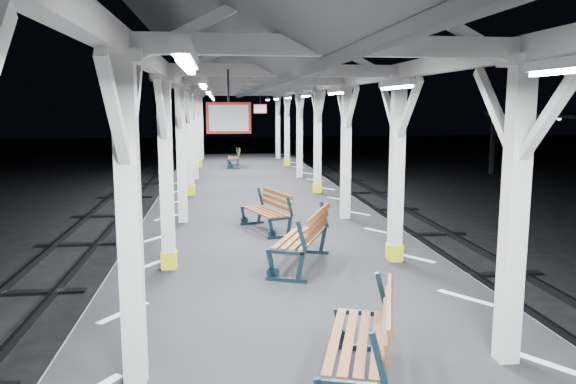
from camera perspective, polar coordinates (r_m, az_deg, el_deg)
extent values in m
plane|color=black|center=(8.51, 1.30, -17.74)|extent=(120.00, 120.00, 0.00)
cube|color=black|center=(8.30, 1.31, -14.66)|extent=(6.00, 50.00, 1.00)
cube|color=silver|center=(8.15, -16.36, -11.68)|extent=(1.00, 48.00, 0.01)
cube|color=silver|center=(8.79, 17.59, -10.19)|extent=(1.00, 48.00, 0.01)
cube|color=silver|center=(5.73, -15.78, -3.69)|extent=(0.22, 0.22, 3.20)
cube|color=silver|center=(5.62, -16.50, 13.08)|extent=(0.40, 0.40, 0.12)
cube|color=silver|center=(6.14, -15.46, 7.97)|extent=(0.10, 0.99, 0.99)
cube|color=silver|center=(5.06, -17.26, 7.77)|extent=(0.10, 0.99, 0.99)
cube|color=silver|center=(9.65, -12.25, 1.44)|extent=(0.22, 0.22, 3.20)
cube|color=silver|center=(9.58, -12.58, 11.33)|extent=(0.40, 0.40, 0.12)
cube|color=yellow|center=(9.93, -11.98, -6.72)|extent=(0.26, 0.26, 0.30)
cube|color=silver|center=(10.12, -12.19, 8.31)|extent=(0.10, 0.99, 0.99)
cube|color=silver|center=(9.02, -12.80, 8.25)|extent=(0.10, 0.99, 0.99)
cube|color=silver|center=(13.61, -10.77, 3.59)|extent=(0.22, 0.22, 3.20)
cube|color=silver|center=(13.57, -10.98, 10.59)|extent=(0.40, 0.40, 0.12)
cube|color=silver|center=(14.11, -10.77, 8.45)|extent=(0.10, 0.99, 0.99)
cube|color=silver|center=(13.01, -11.07, 8.42)|extent=(0.10, 0.99, 0.99)
cube|color=silver|center=(17.59, -9.95, 4.77)|extent=(0.22, 0.22, 3.20)
cube|color=silver|center=(17.56, -10.10, 10.18)|extent=(0.40, 0.40, 0.12)
cube|color=yellow|center=(17.75, -9.83, 0.19)|extent=(0.26, 0.26, 0.30)
cube|color=silver|center=(18.10, -9.97, 8.52)|extent=(0.10, 0.99, 0.99)
cube|color=silver|center=(17.00, -10.15, 8.50)|extent=(0.10, 0.99, 0.99)
cube|color=silver|center=(21.58, -9.44, 5.51)|extent=(0.22, 0.22, 3.20)
cube|color=silver|center=(21.55, -9.55, 9.92)|extent=(0.40, 0.40, 0.12)
cube|color=silver|center=(22.10, -9.46, 8.57)|extent=(0.10, 0.99, 0.99)
cube|color=silver|center=(21.00, -9.58, 8.56)|extent=(0.10, 0.99, 0.99)
cube|color=silver|center=(25.57, -9.08, 6.02)|extent=(0.22, 0.22, 3.20)
cube|color=silver|center=(25.55, -9.18, 9.74)|extent=(0.40, 0.40, 0.12)
cube|color=yellow|center=(25.68, -9.01, 2.86)|extent=(0.26, 0.26, 0.30)
cube|color=silver|center=(26.10, -9.11, 8.60)|extent=(0.10, 0.99, 0.99)
cube|color=silver|center=(25.00, -9.19, 8.59)|extent=(0.10, 0.99, 0.99)
cube|color=silver|center=(29.57, -8.82, 6.39)|extent=(0.22, 0.22, 3.20)
cube|color=silver|center=(29.55, -8.90, 9.61)|extent=(0.40, 0.40, 0.12)
cube|color=silver|center=(30.09, -8.85, 8.62)|extent=(0.10, 0.99, 0.99)
cube|color=silver|center=(28.99, -8.91, 8.62)|extent=(0.10, 0.99, 0.99)
cube|color=silver|center=(6.46, 21.96, -2.60)|extent=(0.22, 0.22, 3.20)
cube|color=silver|center=(6.37, 22.84, 12.22)|extent=(0.40, 0.40, 0.12)
cube|color=silver|center=(6.83, 20.29, 7.80)|extent=(0.10, 0.99, 0.99)
cube|color=silver|center=(5.88, 25.22, 7.43)|extent=(0.10, 0.99, 0.99)
cube|color=silver|center=(10.10, 10.98, 1.80)|extent=(0.22, 0.22, 3.20)
cube|color=silver|center=(10.04, 11.26, 11.25)|extent=(0.40, 0.40, 0.12)
cube|color=yellow|center=(10.37, 10.75, -6.01)|extent=(0.26, 0.26, 0.30)
cube|color=silver|center=(10.55, 10.24, 8.38)|extent=(0.10, 0.99, 0.99)
cube|color=silver|center=(9.51, 12.22, 8.28)|extent=(0.10, 0.99, 0.99)
cube|color=silver|center=(13.94, 5.90, 3.82)|extent=(0.22, 0.22, 3.20)
cube|color=silver|center=(13.89, 6.02, 10.65)|extent=(0.40, 0.40, 0.12)
cube|color=silver|center=(14.42, 5.48, 8.56)|extent=(0.10, 0.99, 0.99)
cube|color=silver|center=(13.35, 6.52, 8.53)|extent=(0.10, 0.99, 0.99)
cube|color=silver|center=(17.85, 3.03, 4.94)|extent=(0.22, 0.22, 3.20)
cube|color=silver|center=(17.81, 3.07, 10.28)|extent=(0.40, 0.40, 0.12)
cube|color=yellow|center=(18.00, 2.99, 0.43)|extent=(0.26, 0.26, 0.30)
cube|color=silver|center=(18.35, 2.75, 8.65)|extent=(0.10, 0.99, 0.99)
cube|color=silver|center=(17.26, 3.38, 8.63)|extent=(0.10, 0.99, 0.99)
cube|color=silver|center=(21.79, 1.18, 5.66)|extent=(0.22, 0.22, 3.20)
cube|color=silver|center=(21.76, 1.19, 10.03)|extent=(0.40, 0.40, 0.12)
cube|color=silver|center=(22.30, 0.98, 8.69)|extent=(0.10, 0.99, 0.99)
cube|color=silver|center=(21.21, 1.40, 8.68)|extent=(0.10, 0.99, 0.99)
cube|color=silver|center=(25.75, -0.10, 6.15)|extent=(0.22, 0.22, 3.20)
cube|color=silver|center=(25.72, -0.10, 9.85)|extent=(0.40, 0.40, 0.12)
cube|color=yellow|center=(25.85, -0.10, 3.00)|extent=(0.26, 0.26, 0.30)
cube|color=silver|center=(26.27, -0.25, 8.71)|extent=(0.10, 0.99, 0.99)
cube|color=silver|center=(25.17, 0.05, 8.71)|extent=(0.10, 0.99, 0.99)
cube|color=silver|center=(29.72, -1.04, 6.51)|extent=(0.22, 0.22, 3.20)
cube|color=silver|center=(29.70, -1.05, 9.71)|extent=(0.40, 0.40, 0.12)
cube|color=silver|center=(30.24, -1.16, 8.73)|extent=(0.10, 0.99, 0.99)
cube|color=silver|center=(29.15, -0.94, 8.72)|extent=(0.10, 0.99, 0.99)
cube|color=silver|center=(7.60, -14.06, 12.89)|extent=(0.18, 48.00, 0.24)
cube|color=silver|center=(8.17, 15.78, 12.52)|extent=(0.18, 48.00, 0.24)
cube|color=silver|center=(5.67, 4.50, 14.59)|extent=(4.20, 0.14, 0.20)
cube|color=silver|center=(9.61, -0.38, 12.24)|extent=(4.20, 0.14, 0.20)
cube|color=silver|center=(13.59, -2.38, 11.24)|extent=(4.20, 0.14, 0.20)
cube|color=silver|center=(17.58, -3.47, 10.69)|extent=(4.20, 0.14, 0.20)
cube|color=silver|center=(21.57, -4.16, 10.33)|extent=(4.20, 0.14, 0.20)
cube|color=silver|center=(25.56, -4.63, 10.09)|extent=(4.20, 0.14, 0.20)
cube|color=silver|center=(29.56, -4.97, 9.91)|extent=(4.20, 0.14, 0.20)
cube|color=#494D51|center=(7.61, -8.74, 17.13)|extent=(2.80, 49.00, 1.45)
cube|color=#494D51|center=(7.99, 11.11, 16.67)|extent=(2.80, 49.00, 1.45)
cube|color=silver|center=(3.55, -10.25, 13.40)|extent=(0.10, 1.35, 0.08)
cube|color=white|center=(3.54, -10.22, 12.59)|extent=(0.05, 1.25, 0.05)
cube|color=silver|center=(7.54, -8.59, 10.95)|extent=(0.10, 1.35, 0.08)
cube|color=white|center=(7.54, -8.59, 10.57)|extent=(0.05, 1.25, 0.05)
cube|color=silver|center=(11.54, -8.09, 10.20)|extent=(0.10, 1.35, 0.08)
cube|color=white|center=(11.53, -8.09, 9.95)|extent=(0.05, 1.25, 0.05)
cube|color=silver|center=(15.53, -7.85, 9.83)|extent=(0.10, 1.35, 0.08)
cube|color=white|center=(15.53, -7.85, 9.65)|extent=(0.05, 1.25, 0.05)
cube|color=silver|center=(19.53, -7.71, 9.62)|extent=(0.10, 1.35, 0.08)
cube|color=white|center=(19.53, -7.70, 9.47)|extent=(0.05, 1.25, 0.05)
cube|color=silver|center=(23.53, -7.61, 9.47)|extent=(0.10, 1.35, 0.08)
cube|color=white|center=(23.53, -7.61, 9.35)|extent=(0.05, 1.25, 0.05)
cube|color=silver|center=(27.53, -7.54, 9.37)|extent=(0.10, 1.35, 0.08)
cube|color=white|center=(27.53, -7.54, 9.27)|extent=(0.05, 1.25, 0.05)
cube|color=silver|center=(7.91, 10.93, 10.79)|extent=(0.10, 1.35, 0.08)
cube|color=white|center=(7.91, 10.92, 10.43)|extent=(0.05, 1.25, 0.05)
cube|color=silver|center=(11.78, 4.86, 10.22)|extent=(0.10, 1.35, 0.08)
cube|color=white|center=(11.78, 4.85, 9.98)|extent=(0.05, 1.25, 0.05)
cube|color=silver|center=(15.72, 1.81, 9.90)|extent=(0.10, 1.35, 0.08)
cube|color=white|center=(15.72, 1.81, 9.71)|extent=(0.05, 1.25, 0.05)
cube|color=silver|center=(19.68, -0.01, 9.69)|extent=(0.10, 1.35, 0.08)
cube|color=white|center=(19.68, -0.01, 9.54)|extent=(0.05, 1.25, 0.05)
cube|color=silver|center=(23.66, -1.21, 9.54)|extent=(0.10, 1.35, 0.08)
cube|color=white|center=(23.66, -1.21, 9.42)|extent=(0.05, 1.25, 0.05)
cube|color=silver|center=(27.64, -2.07, 9.44)|extent=(0.10, 1.35, 0.08)
cube|color=white|center=(27.64, -2.07, 9.33)|extent=(0.05, 1.25, 0.05)
cylinder|color=black|center=(6.36, -6.09, 10.69)|extent=(0.02, 0.02, 0.36)
cube|color=red|center=(6.36, -6.04, 7.49)|extent=(0.50, 0.03, 0.35)
cube|color=white|center=(6.36, -6.04, 7.49)|extent=(0.44, 0.04, 0.29)
cylinder|color=black|center=(21.43, -2.86, 9.39)|extent=(0.02, 0.02, 0.36)
cube|color=red|center=(21.43, -2.85, 8.44)|extent=(0.50, 0.03, 0.35)
cube|color=white|center=(21.43, -2.85, 8.44)|extent=(0.44, 0.05, 0.29)
cube|color=black|center=(33.25, 20.07, 4.58)|extent=(0.20, 0.20, 3.30)
sphere|color=silver|center=(27.98, 25.84, 6.76)|extent=(0.20, 0.20, 0.20)
sphere|color=silver|center=(33.18, 20.21, 7.29)|extent=(0.20, 0.20, 0.20)
cube|color=#13262E|center=(4.95, 9.19, -16.35)|extent=(0.18, 0.10, 0.47)
cube|color=#13262E|center=(6.79, 7.35, -15.40)|extent=(0.63, 0.25, 0.06)
cube|color=#13262E|center=(6.72, 5.33, -13.65)|extent=(0.17, 0.10, 0.49)
cube|color=#13262E|center=(6.70, 9.25, -13.81)|extent=(0.16, 0.10, 0.49)
cube|color=#13262E|center=(6.53, 9.54, -10.02)|extent=(0.18, 0.10, 0.47)
cube|color=brown|center=(5.84, 4.81, -14.71)|extent=(0.58, 1.57, 0.04)
cube|color=brown|center=(5.83, 6.20, -14.77)|extent=(0.58, 1.57, 0.04)
cube|color=brown|center=(5.83, 7.60, -14.83)|extent=(0.58, 1.57, 0.04)
cube|color=brown|center=(5.82, 9.01, -14.88)|extent=(0.58, 1.57, 0.04)
cube|color=brown|center=(5.76, 9.81, -13.55)|extent=(0.54, 1.56, 0.10)
cube|color=brown|center=(5.71, 10.06, -12.27)|extent=(0.54, 1.56, 0.10)
cube|color=brown|center=(5.67, 10.32, -10.97)|extent=(0.54, 1.56, 0.10)
cube|color=#13262E|center=(9.10, -0.16, -8.93)|extent=(0.66, 0.32, 0.07)
cube|color=#13262E|center=(9.09, -1.70, -7.43)|extent=(0.18, 0.12, 0.53)
cube|color=#13262E|center=(8.98, 1.25, -7.66)|extent=(0.17, 0.11, 0.53)
cube|color=#13262E|center=(8.84, 1.40, -4.56)|extent=(0.19, 0.12, 0.50)
cube|color=#13262E|center=(10.79, 2.36, -6.07)|extent=(0.66, 0.32, 0.07)
cube|color=#13262E|center=(10.79, 1.07, -4.82)|extent=(0.18, 0.12, 0.53)
cube|color=#13262E|center=(10.69, 3.56, -4.97)|extent=(0.17, 0.11, 0.53)
cube|color=#13262E|center=(10.58, 3.71, -2.34)|extent=(0.19, 0.12, 0.50)
cube|color=brown|center=(9.87, -0.07, -4.62)|extent=(0.74, 1.64, 0.04)
cube|color=brown|center=(9.83, 0.77, -4.67)|extent=(0.74, 1.64, 0.04)
cube|color=brown|center=(9.80, 1.61, -4.73)|extent=(0.74, 1.64, 0.04)
cube|color=brown|center=(9.77, 2.45, -4.78)|extent=(0.74, 1.64, 0.04)
cube|color=brown|center=(9.72, 2.92, -3.89)|extent=(0.70, 1.62, 0.11)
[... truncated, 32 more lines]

